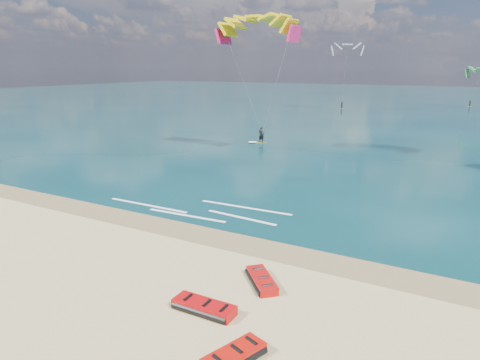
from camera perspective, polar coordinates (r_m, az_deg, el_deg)
name	(u,v)px	position (r m, az deg, el deg)	size (l,w,h in m)	color
ground	(345,137)	(57.83, 13.88, 5.61)	(320.00, 320.00, 0.00)	tan
wet_sand_strip	(170,227)	(25.04, -9.35, -6.21)	(320.00, 2.40, 0.01)	olive
sea	(413,102)	(120.45, 22.10, 9.62)	(320.00, 200.00, 0.04)	#092E31
packed_kite_left	(204,311)	(16.92, -4.81, -17.06)	(2.68, 1.21, 0.44)	#BB090B
packed_kite_mid	(262,284)	(18.70, 2.90, -13.69)	(2.48, 1.15, 0.42)	#BD0E0D
kitesurfer_main	(259,76)	(46.88, 2.60, 13.63)	(10.05, 8.60, 15.24)	gold
shoreline_foam	(203,211)	(27.40, -4.90, -4.09)	(12.25, 3.60, 0.01)	white
distant_kites	(475,84)	(91.35, 28.84, 11.15)	(54.26, 28.78, 13.12)	#9998A1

